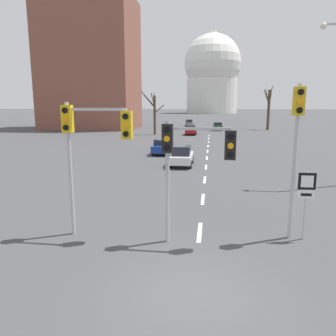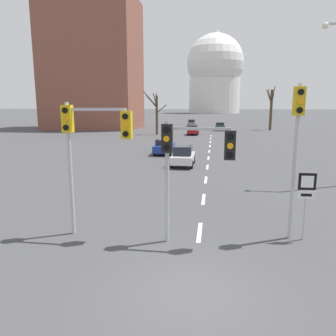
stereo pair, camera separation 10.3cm
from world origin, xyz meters
The scene contains 24 objects.
ground_plane centered at (0.00, 0.00, 0.00)m, with size 800.00×800.00×0.00m, color #424244.
lane_stripe_0 centered at (0.00, 4.18, 0.00)m, with size 0.16×2.00×0.01m, color silver.
lane_stripe_1 centered at (0.00, 8.68, 0.00)m, with size 0.16×2.00×0.01m, color silver.
lane_stripe_2 centered at (0.00, 13.18, 0.00)m, with size 0.16×2.00×0.01m, color silver.
lane_stripe_3 centered at (0.00, 17.68, 0.00)m, with size 0.16×2.00×0.01m, color silver.
lane_stripe_4 centered at (0.00, 22.18, 0.00)m, with size 0.16×2.00×0.01m, color silver.
lane_stripe_5 centered at (0.00, 26.68, 0.00)m, with size 0.16×2.00×0.01m, color silver.
lane_stripe_6 centered at (0.00, 31.18, 0.00)m, with size 0.16×2.00×0.01m, color silver.
lane_stripe_7 centered at (0.00, 35.68, 0.00)m, with size 0.16×2.00×0.01m, color silver.
lane_stripe_8 centered at (0.00, 40.18, 0.00)m, with size 0.16×2.00×0.01m, color silver.
lane_stripe_9 centered at (0.00, 44.68, 0.00)m, with size 0.16×2.00×0.01m, color silver.
traffic_signal_near_right centered at (3.27, 4.08, 3.80)m, with size 0.36×0.34×5.48m.
traffic_signal_centre_tall centered at (-0.34, 3.17, 3.22)m, with size 2.45×0.34×4.26m.
traffic_signal_near_left centered at (-3.95, 3.39, 3.71)m, with size 2.51×0.34×4.88m.
route_sign_post centered at (3.71, 3.98, 1.71)m, with size 0.60×0.08×2.50m.
sedan_near_left centered at (-4.42, 24.35, 0.75)m, with size 1.75×4.41×1.46m.
sedan_near_right centered at (-2.95, 46.13, 0.81)m, with size 1.73×4.41×1.58m.
sedan_mid_centre centered at (-4.73, 68.46, 0.77)m, with size 1.74×3.85×1.54m.
sedan_far_left centered at (-1.94, 18.07, 0.80)m, with size 1.72×3.88×1.61m.
sedan_far_right centered at (1.54, 56.01, 0.80)m, with size 1.87×3.88×1.56m.
bare_tree_left_near centered at (-8.97, 45.56, 3.62)m, with size 3.79×3.39×7.04m.
bare_tree_right_near centered at (11.22, 58.66, 4.37)m, with size 1.96×4.17×8.47m.
capitol_dome centered at (0.00, 195.85, 23.05)m, with size 33.50×33.50×47.32m.
apartment_block_left centered at (-24.29, 58.73, 12.82)m, with size 18.00×14.00×25.63m, color brown.
Camera 2 is at (0.45, -7.68, 4.77)m, focal length 35.00 mm.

